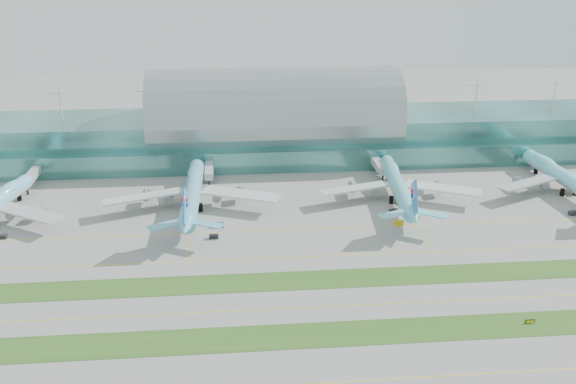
{
  "coord_description": "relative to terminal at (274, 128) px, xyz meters",
  "views": [
    {
      "loc": [
        -20.42,
        -172.13,
        96.8
      ],
      "look_at": [
        0.0,
        55.0,
        9.0
      ],
      "focal_mm": 40.0,
      "sensor_mm": 36.0,
      "label": 1
    }
  ],
  "objects": [
    {
      "name": "taxiway_sign_east",
      "position": [
        59.23,
        -156.34,
        -13.67
      ],
      "size": [
        2.64,
        0.35,
        1.12
      ],
      "rotation": [
        0.0,
        0.0,
        0.01
      ],
      "color": "black",
      "rests_on": "ground"
    },
    {
      "name": "taxiline_d",
      "position": [
        -0.01,
        -88.79,
        -14.22
      ],
      "size": [
        420.0,
        0.35,
        0.01
      ],
      "primitive_type": "cube",
      "color": "yellow",
      "rests_on": "ground"
    },
    {
      "name": "gse_e",
      "position": [
        40.12,
        -87.91,
        -13.42
      ],
      "size": [
        3.59,
        2.24,
        1.62
      ],
      "primitive_type": "cube",
      "rotation": [
        0.0,
        0.0,
        -0.19
      ],
      "color": "gold",
      "rests_on": "ground"
    },
    {
      "name": "gse_b",
      "position": [
        -103.13,
        -86.83,
        -13.51
      ],
      "size": [
        4.19,
        2.26,
        1.43
      ],
      "primitive_type": "cube",
      "rotation": [
        0.0,
        0.0,
        -0.09
      ],
      "color": "black",
      "rests_on": "ground"
    },
    {
      "name": "grass_strip_near",
      "position": [
        -0.01,
        -156.79,
        -14.19
      ],
      "size": [
        420.0,
        12.0,
        0.08
      ],
      "primitive_type": "cube",
      "color": "#2D591E",
      "rests_on": "ground"
    },
    {
      "name": "gse_d",
      "position": [
        -26.56,
        -83.8,
        -13.48
      ],
      "size": [
        3.76,
        2.47,
        1.49
      ],
      "primitive_type": "cube",
      "rotation": [
        0.0,
        0.0,
        -0.13
      ],
      "color": "black",
      "rests_on": "ground"
    },
    {
      "name": "terminal",
      "position": [
        0.0,
        0.0,
        0.0
      ],
      "size": [
        340.0,
        69.1,
        36.0
      ],
      "color": "#3D7A75",
      "rests_on": "ground"
    },
    {
      "name": "taxiline_c",
      "position": [
        -0.01,
        -110.79,
        -14.22
      ],
      "size": [
        420.0,
        0.35,
        0.01
      ],
      "primitive_type": "cube",
      "color": "yellow",
      "rests_on": "ground"
    },
    {
      "name": "taxiline_a",
      "position": [
        -0.01,
        -176.79,
        -14.22
      ],
      "size": [
        420.0,
        0.35,
        0.01
      ],
      "primitive_type": "cube",
      "color": "yellow",
      "rests_on": "ground"
    },
    {
      "name": "gse_c",
      "position": [
        -28.15,
        -93.65,
        -13.47
      ],
      "size": [
        3.32,
        1.65,
        1.51
      ],
      "primitive_type": "cube",
      "rotation": [
        0.0,
        0.0,
        -0.04
      ],
      "color": "black",
      "rests_on": "ground"
    },
    {
      "name": "airliner_c",
      "position": [
        45.66,
        -62.63,
        -7.85
      ],
      "size": [
        65.99,
        75.19,
        20.68
      ],
      "rotation": [
        0.0,
        0.0,
        -0.09
      ],
      "color": "#66D3E0",
      "rests_on": "ground"
    },
    {
      "name": "grass_strip_far",
      "position": [
        -0.01,
        -126.79,
        -14.19
      ],
      "size": [
        420.0,
        12.0,
        0.08
      ],
      "primitive_type": "cube",
      "color": "#2D591E",
      "rests_on": "ground"
    },
    {
      "name": "gse_g",
      "position": [
        109.23,
        -84.75,
        -13.42
      ],
      "size": [
        3.92,
        2.47,
        1.62
      ],
      "primitive_type": "cube",
      "rotation": [
        0.0,
        0.0,
        0.17
      ],
      "color": "black",
      "rests_on": "ground"
    },
    {
      "name": "taxiline_b",
      "position": [
        -0.01,
        -142.79,
        -14.22
      ],
      "size": [
        420.0,
        0.35,
        0.01
      ],
      "primitive_type": "cube",
      "color": "yellow",
      "rests_on": "ground"
    },
    {
      "name": "airliner_d",
      "position": [
        117.62,
        -60.23,
        -7.86
      ],
      "size": [
        65.95,
        74.96,
        20.62
      ],
      "rotation": [
        0.0,
        0.0,
        0.06
      ],
      "color": "#70E9F8",
      "rests_on": "ground"
    },
    {
      "name": "airliner_b",
      "position": [
        -36.8,
        -63.62,
        -7.54
      ],
      "size": [
        69.42,
        78.68,
        21.68
      ],
      "rotation": [
        0.0,
        0.0,
        -0.02
      ],
      "color": "#62B9D8",
      "rests_on": "ground"
    },
    {
      "name": "ground",
      "position": [
        -0.01,
        -128.79,
        -14.23
      ],
      "size": [
        700.0,
        700.0,
        0.0
      ],
      "primitive_type": "plane",
      "color": "gray",
      "rests_on": "ground"
    },
    {
      "name": "gse_f",
      "position": [
        41.02,
        -75.75,
        -13.61
      ],
      "size": [
        3.48,
        2.09,
        1.23
      ],
      "primitive_type": "cube",
      "rotation": [
        0.0,
        0.0,
        0.2
      ],
      "color": "black",
      "rests_on": "ground"
    }
  ]
}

